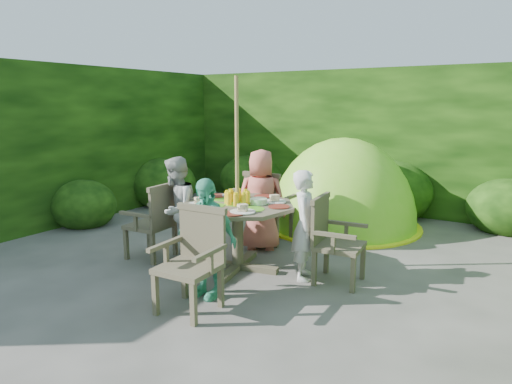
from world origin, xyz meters
The scene contains 13 objects.
ground centered at (0.00, 0.00, 0.00)m, with size 60.00×60.00×0.00m, color #4B4843.
hedge_enclosure centered at (0.00, 1.33, 1.25)m, with size 9.00×9.00×2.50m.
patio_table centered at (-0.14, -0.14, 0.66)m, with size 1.58×1.58×0.93m.
parasol_pole centered at (-0.15, -0.14, 1.10)m, with size 0.04×0.04×2.20m, color olive.
garden_chair_right centered at (0.93, 0.09, 0.48)m, with size 0.53×0.58×0.90m.
garden_chair_left centered at (-1.22, -0.37, 0.49)m, with size 0.53×0.58×0.91m.
garden_chair_back centered at (-0.39, 0.93, 0.51)m, with size 0.59×0.53×0.96m.
garden_chair_front centered at (0.09, -1.21, 0.49)m, with size 0.58×0.52×0.92m.
child_right centered at (0.63, 0.02, 0.60)m, with size 0.44×0.29×1.21m, color silver.
child_left centered at (-0.93, -0.30, 0.64)m, with size 0.62×0.49×1.28m, color #A7A8A3.
child_back centered at (-0.31, 0.64, 0.66)m, with size 0.65×0.42×1.33m, color #D46657.
child_front centered at (0.01, -0.92, 0.60)m, with size 0.70×0.29×1.20m, color #4FB994.
dome_tent centered at (0.17, 2.29, 0.00)m, with size 2.45×2.45×2.78m.
Camera 1 is at (2.73, -4.33, 1.91)m, focal length 32.00 mm.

